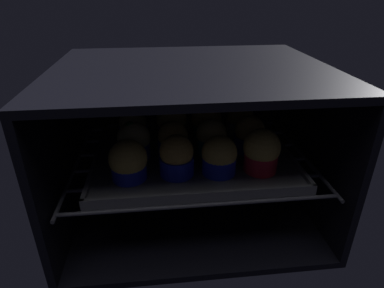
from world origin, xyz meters
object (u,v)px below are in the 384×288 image
muffin_row0_col0 (128,162)px  muffin_row2_col3 (240,121)px  muffin_row0_col2 (219,157)px  muffin_row2_col2 (206,122)px  muffin_row1_col3 (249,135)px  muffin_row2_col0 (133,127)px  muffin_row2_col1 (172,122)px  muffin_row0_col3 (261,151)px  muffin_row1_col2 (211,138)px  muffin_row1_col0 (134,141)px  baking_tray (192,155)px  muffin_row1_col1 (173,140)px  muffin_row0_col1 (177,156)px

muffin_row0_col0 → muffin_row2_col3: 33.42cm
muffin_row0_col2 → muffin_row2_col2: size_ratio=0.95×
muffin_row1_col3 → muffin_row2_col2: same height
muffin_row2_col0 → muffin_row2_col1: bearing=2.8°
muffin_row0_col3 → muffin_row1_col2: size_ratio=1.14×
muffin_row1_col0 → muffin_row2_col0: 9.10cm
baking_tray → muffin_row1_col0: 14.02cm
muffin_row1_col1 → muffin_row1_col0: bearing=-177.9°
muffin_row0_col3 → muffin_row2_col3: size_ratio=1.13×
muffin_row2_col0 → muffin_row1_col3: bearing=-17.8°
muffin_row0_col3 → muffin_row2_col3: (0.11, 18.49, -0.61)cm
baking_tray → muffin_row2_col2: 11.16cm
muffin_row2_col1 → muffin_row2_col3: muffin_row2_col1 is taller
baking_tray → muffin_row1_col1: size_ratio=5.47×
muffin_row1_col0 → muffin_row1_col1: muffin_row1_col0 is taller
muffin_row1_col3 → muffin_row2_col0: muffin_row1_col3 is taller
muffin_row1_col0 → muffin_row1_col1: bearing=2.1°
muffin_row1_col2 → muffin_row2_col1: muffin_row2_col1 is taller
muffin_row1_col1 → muffin_row1_col2: bearing=0.2°
muffin_row0_col0 → muffin_row2_col3: size_ratio=1.02×
muffin_row0_col3 → muffin_row1_col0: size_ratio=1.07×
muffin_row0_col3 → muffin_row1_col1: muffin_row0_col3 is taller
muffin_row1_col1 → muffin_row2_col2: (9.10, 9.03, 0.33)cm
muffin_row0_col0 → muffin_row2_col3: (27.74, 18.64, 0.05)cm
muffin_row0_col1 → muffin_row1_col1: (-0.22, 8.85, -0.45)cm
muffin_row0_col3 → muffin_row2_col1: bearing=134.1°
muffin_row1_col1 → muffin_row1_col2: same height
muffin_row0_col2 → muffin_row2_col2: muffin_row2_col2 is taller
muffin_row1_col1 → muffin_row2_col0: 12.96cm
muffin_row1_col1 → muffin_row2_col1: (0.15, 9.23, 0.55)cm
muffin_row0_col2 → muffin_row1_col0: (-17.95, 8.91, 0.18)cm
muffin_row0_col1 → muffin_row1_col0: bearing=136.9°
muffin_row1_col0 → muffin_row1_col2: (17.84, 0.36, -0.19)cm
muffin_row2_col0 → muffin_row2_col2: size_ratio=0.93×
muffin_row0_col0 → muffin_row1_col1: bearing=44.2°
muffin_row0_col1 → muffin_row1_col1: size_ratio=1.08×
muffin_row1_col3 → muffin_row2_col1: bearing=152.4°
muffin_row1_col3 → muffin_row2_col1: 20.09cm
muffin_row0_col0 → muffin_row2_col3: muffin_row0_col0 is taller
muffin_row0_col3 → muffin_row2_col0: size_ratio=1.15×
baking_tray → muffin_row2_col3: size_ratio=5.40×
baking_tray → muffin_row1_col3: (13.57, -0.09, 4.64)cm
muffin_row2_col0 → muffin_row2_col3: bearing=1.1°
muffin_row0_col3 → muffin_row1_col2: 12.97cm
baking_tray → muffin_row2_col0: muffin_row2_col0 is taller
muffin_row0_col1 → muffin_row2_col1: 18.08cm
muffin_row0_col0 → muffin_row2_col1: muffin_row2_col1 is taller
muffin_row1_col2 → muffin_row2_col0: bearing=154.8°
muffin_row2_col1 → muffin_row0_col1: bearing=-89.8°
muffin_row2_col3 → muffin_row1_col0: bearing=-160.4°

